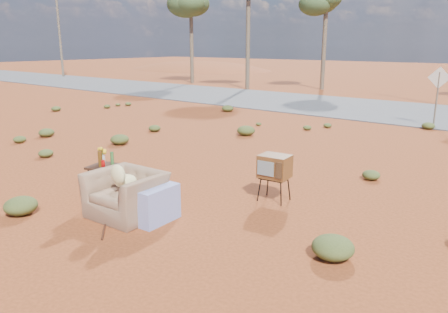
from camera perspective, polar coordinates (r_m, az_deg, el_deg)
The scene contains 12 objects.
ground at distance 8.01m, azimuth -7.32°, elevation -7.42°, with size 140.00×140.00×0.00m, color #97401E.
highway at distance 21.03m, azimuth 23.67°, elevation 5.22°, with size 140.00×7.00×0.04m, color #565659.
dirt_mound at distance 52.84m, azimuth -3.34°, elevation 11.27°, with size 26.00×18.00×2.00m, color brown.
armchair at distance 7.82m, azimuth -12.06°, elevation -4.28°, with size 1.48×1.00×1.07m.
tv_unit at distance 8.44m, azimuth 6.63°, elevation -1.38°, with size 0.61×0.52×0.91m.
side_table at distance 8.54m, azimuth -15.41°, elevation -0.91°, with size 0.65×0.65×1.06m.
rusty_bar at distance 7.80m, azimuth -15.21°, elevation -8.31°, with size 0.04×0.04×1.35m, color #4C2414.
road_sign at distance 17.60m, azimuth 26.19°, elevation 8.25°, with size 0.78×0.06×2.19m.
eucalyptus_far_left at distance 34.45m, azimuth -4.35°, elevation 19.42°, with size 3.20×3.20×7.10m.
eucalyptus_near_left at distance 30.34m, azimuth 13.23°, elevation 18.84°, with size 3.20×3.20×6.60m.
utility_pole_west at distance 43.73m, azimuth -20.72°, elevation 15.16°, with size 1.40×0.20×8.00m.
scrub_patch at distance 11.72m, azimuth 5.45°, elevation 0.45°, with size 17.49×8.07×0.33m.
Camera 1 is at (5.41, -5.10, 2.98)m, focal length 35.00 mm.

